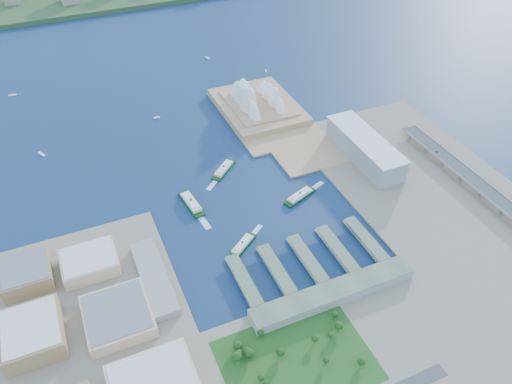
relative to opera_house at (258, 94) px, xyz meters
name	(u,v)px	position (x,y,z in m)	size (l,w,h in m)	color
ground	(271,227)	(-105.00, -280.00, -32.00)	(3000.00, 3000.00, 0.00)	#0D1E3F
west_land	(92,360)	(-355.00, -385.00, -30.50)	(220.00, 390.00, 3.00)	gray
south_land	(357,356)	(-105.00, -490.00, -30.50)	(720.00, 180.00, 3.00)	gray
east_land	(441,201)	(135.00, -330.00, -30.50)	(240.00, 500.00, 3.00)	gray
peninsula	(264,114)	(2.50, -20.00, -30.50)	(135.00, 220.00, 3.00)	tan
opera_house	(258,94)	(0.00, 0.00, 0.00)	(134.00, 180.00, 58.00)	white
toaster_building	(365,148)	(90.00, -200.00, -11.50)	(45.00, 155.00, 35.00)	gray
expressway	(481,190)	(195.00, -340.00, -23.07)	(26.00, 340.00, 11.85)	gray
west_buildings	(84,324)	(-355.00, -350.00, -15.50)	(200.00, 280.00, 27.00)	#97754B
ferry_wharves	(307,260)	(-91.00, -355.00, -27.35)	(184.00, 90.00, 9.30)	#53634B
terminal_building	(334,293)	(-90.00, -415.00, -23.00)	(200.00, 28.00, 12.00)	gray
park	(297,356)	(-165.00, -470.00, -21.00)	(150.00, 110.00, 16.00)	#194714
ferry_a	(191,202)	(-187.98, -196.26, -26.35)	(15.20, 59.73, 11.29)	#0C3316
ferry_b	(224,168)	(-119.06, -141.67, -26.90)	(13.72, 53.90, 10.19)	#0C3316
ferry_c	(242,244)	(-153.49, -298.75, -27.32)	(12.61, 49.53, 9.37)	#0C3316
ferry_d	(300,195)	(-42.73, -242.68, -26.88)	(13.79, 54.19, 10.25)	#0C3316
boat_a	(42,154)	(-366.75, 12.44, -30.50)	(3.89, 15.57, 3.00)	white
boat_b	(157,117)	(-172.42, 46.12, -30.61)	(3.60, 10.28, 2.78)	white
boat_c	(266,71)	(76.18, 133.43, -30.82)	(3.07, 10.53, 2.37)	white
boat_d	(13,95)	(-397.96, 232.33, -30.79)	(3.13, 14.30, 2.41)	white
boat_e	(208,58)	(-12.07, 235.74, -30.49)	(3.91, 12.29, 3.02)	white
car_c	(437,152)	(191.00, -247.07, -16.46)	(1.95, 4.79, 1.39)	slate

